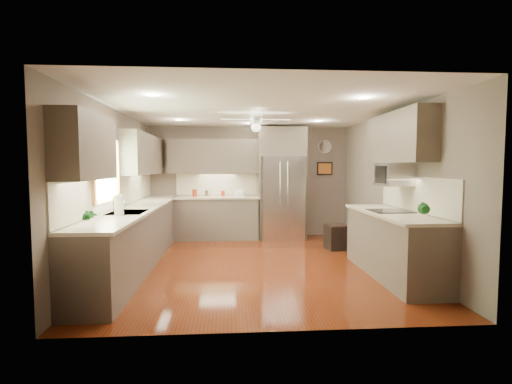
{
  "coord_description": "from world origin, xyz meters",
  "views": [
    {
      "loc": [
        -0.44,
        -5.97,
        1.61
      ],
      "look_at": [
        0.02,
        0.6,
        1.14
      ],
      "focal_mm": 26.0,
      "sensor_mm": 36.0,
      "label": 1
    }
  ],
  "objects": [
    {
      "name": "potted_plant_left",
      "position": [
        -1.96,
        -1.91,
        1.08
      ],
      "size": [
        0.15,
        0.11,
        0.28
      ],
      "primitive_type": "imported",
      "rotation": [
        0.0,
        0.0,
        0.07
      ],
      "color": "#1C6321",
      "rests_on": "left_run"
    },
    {
      "name": "canister_c",
      "position": [
        -0.84,
        2.21,
        1.03
      ],
      "size": [
        0.1,
        0.1,
        0.17
      ],
      "primitive_type": "cylinder",
      "rotation": [
        0.0,
        0.0,
        0.01
      ],
      "color": "beige",
      "rests_on": "back_run"
    },
    {
      "name": "wall_right",
      "position": [
        2.25,
        0.0,
        1.25
      ],
      "size": [
        0.0,
        5.0,
        5.0
      ],
      "primitive_type": "plane",
      "rotation": [
        1.57,
        0.0,
        -1.57
      ],
      "color": "#675A4E",
      "rests_on": "ground"
    },
    {
      "name": "wall_left",
      "position": [
        -2.25,
        0.0,
        1.25
      ],
      "size": [
        0.0,
        5.0,
        5.0
      ],
      "primitive_type": "plane",
      "rotation": [
        1.57,
        0.0,
        1.57
      ],
      "color": "#675A4E",
      "rests_on": "ground"
    },
    {
      "name": "recessed_lights",
      "position": [
        -0.04,
        0.4,
        2.49
      ],
      "size": [
        2.84,
        3.14,
        0.01
      ],
      "color": "white",
      "rests_on": "ceiling"
    },
    {
      "name": "stool",
      "position": [
        1.62,
        0.99,
        0.24
      ],
      "size": [
        0.45,
        0.45,
        0.48
      ],
      "color": "black",
      "rests_on": "ground"
    },
    {
      "name": "sink",
      "position": [
        -1.93,
        -0.5,
        0.91
      ],
      "size": [
        0.5,
        0.7,
        0.32
      ],
      "color": "silver",
      "rests_on": "left_run"
    },
    {
      "name": "microwave",
      "position": [
        2.03,
        -0.55,
        1.48
      ],
      "size": [
        0.43,
        0.55,
        0.34
      ],
      "color": "silver",
      "rests_on": "wall_right"
    },
    {
      "name": "back_run",
      "position": [
        -0.72,
        2.2,
        0.48
      ],
      "size": [
        1.85,
        0.65,
        1.45
      ],
      "color": "brown",
      "rests_on": "ground"
    },
    {
      "name": "ceiling_fan",
      "position": [
        -0.0,
        0.3,
        2.33
      ],
      "size": [
        1.18,
        1.18,
        0.32
      ],
      "color": "white",
      "rests_on": "ceiling"
    },
    {
      "name": "wall_front",
      "position": [
        0.0,
        -2.5,
        1.25
      ],
      "size": [
        4.5,
        0.0,
        4.5
      ],
      "primitive_type": "plane",
      "rotation": [
        -1.57,
        0.0,
        0.0
      ],
      "color": "#675A4E",
      "rests_on": "ground"
    },
    {
      "name": "paper_towel",
      "position": [
        -1.94,
        -0.89,
        1.08
      ],
      "size": [
        0.12,
        0.12,
        0.29
      ],
      "color": "white",
      "rests_on": "left_run"
    },
    {
      "name": "floor",
      "position": [
        0.0,
        0.0,
        0.0
      ],
      "size": [
        5.0,
        5.0,
        0.0
      ],
      "primitive_type": "plane",
      "color": "#462009",
      "rests_on": "ground"
    },
    {
      "name": "bowl",
      "position": [
        -0.21,
        2.19,
        0.97
      ],
      "size": [
        0.26,
        0.26,
        0.06
      ],
      "primitive_type": "imported",
      "rotation": [
        0.0,
        0.0,
        -0.1
      ],
      "color": "beige",
      "rests_on": "back_run"
    },
    {
      "name": "left_run",
      "position": [
        -1.95,
        0.15,
        0.48
      ],
      "size": [
        0.65,
        4.7,
        1.45
      ],
      "color": "brown",
      "rests_on": "ground"
    },
    {
      "name": "framed_print",
      "position": [
        1.75,
        2.48,
        1.55
      ],
      "size": [
        0.36,
        0.03,
        0.3
      ],
      "color": "black",
      "rests_on": "wall_back"
    },
    {
      "name": "wall_clock",
      "position": [
        1.75,
        2.48,
        2.05
      ],
      "size": [
        0.3,
        0.03,
        0.3
      ],
      "color": "white",
      "rests_on": "wall_back"
    },
    {
      "name": "potted_plant_right",
      "position": [
        1.91,
        -1.69,
        1.1
      ],
      "size": [
        0.21,
        0.18,
        0.31
      ],
      "primitive_type": "imported",
      "rotation": [
        0.0,
        0.0,
        -0.31
      ],
      "color": "#1C6321",
      "rests_on": "right_run"
    },
    {
      "name": "canister_d",
      "position": [
        -0.6,
        2.25,
        1.0
      ],
      "size": [
        0.11,
        0.11,
        0.12
      ],
      "primitive_type": "cylinder",
      "rotation": [
        0.0,
        0.0,
        0.35
      ],
      "color": "maroon",
      "rests_on": "back_run"
    },
    {
      "name": "window",
      "position": [
        -2.22,
        -0.5,
        1.55
      ],
      "size": [
        0.05,
        1.12,
        0.92
      ],
      "color": "#BFF2B2",
      "rests_on": "wall_left"
    },
    {
      "name": "wall_back",
      "position": [
        0.0,
        2.5,
        1.25
      ],
      "size": [
        4.5,
        0.0,
        4.5
      ],
      "primitive_type": "plane",
      "rotation": [
        1.57,
        0.0,
        0.0
      ],
      "color": "#675A4E",
      "rests_on": "ground"
    },
    {
      "name": "soap_bottle",
      "position": [
        -2.08,
        -0.22,
        1.03
      ],
      "size": [
        0.11,
        0.11,
        0.18
      ],
      "primitive_type": "imported",
      "rotation": [
        0.0,
        0.0,
        0.38
      ],
      "color": "white",
      "rests_on": "left_run"
    },
    {
      "name": "canister_a",
      "position": [
        -1.21,
        2.18,
        1.02
      ],
      "size": [
        0.13,
        0.13,
        0.16
      ],
      "primitive_type": "cylinder",
      "rotation": [
        0.0,
        0.0,
        0.33
      ],
      "color": "maroon",
      "rests_on": "back_run"
    },
    {
      "name": "refrigerator",
      "position": [
        0.7,
        2.16,
        1.19
      ],
      "size": [
        1.06,
        0.75,
        2.45
      ],
      "color": "silver",
      "rests_on": "ground"
    },
    {
      "name": "ceiling",
      "position": [
        0.0,
        0.0,
        2.5
      ],
      "size": [
        5.0,
        5.0,
        0.0
      ],
      "primitive_type": "plane",
      "rotation": [
        3.14,
        0.0,
        0.0
      ],
      "color": "white",
      "rests_on": "ground"
    },
    {
      "name": "uppers",
      "position": [
        -0.74,
        0.71,
        1.87
      ],
      "size": [
        4.5,
        4.7,
        0.95
      ],
      "color": "brown",
      "rests_on": "wall_left"
    },
    {
      "name": "canister_b",
      "position": [
        -0.96,
        2.22,
        1.01
      ],
      "size": [
        0.11,
        0.11,
        0.14
      ],
      "primitive_type": "cylinder",
      "rotation": [
        0.0,
        0.0,
        0.32
      ],
      "color": "silver",
      "rests_on": "back_run"
    },
    {
      "name": "right_run",
      "position": [
        1.93,
        -0.8,
        0.48
      ],
      "size": [
        0.7,
        2.2,
        1.45
      ],
      "color": "brown",
      "rests_on": "ground"
    }
  ]
}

